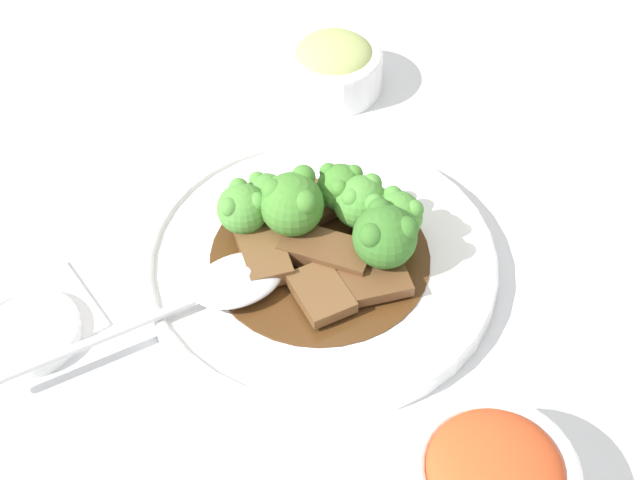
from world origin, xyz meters
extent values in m
plane|color=silver|center=(0.00, 0.00, 0.00)|extent=(4.00, 4.00, 0.00)
cylinder|color=white|center=(0.00, 0.00, 0.01)|extent=(0.27, 0.27, 0.01)
torus|color=white|center=(0.00, 0.00, 0.01)|extent=(0.27, 0.27, 0.01)
cylinder|color=#4C2D14|center=(0.00, 0.00, 0.01)|extent=(0.17, 0.17, 0.00)
cube|color=brown|center=(0.00, 0.05, 0.02)|extent=(0.07, 0.06, 0.01)
cube|color=brown|center=(0.03, 0.03, 0.02)|extent=(0.05, 0.06, 0.01)
cube|color=brown|center=(0.03, -0.03, 0.03)|extent=(0.06, 0.07, 0.01)
cube|color=brown|center=(0.00, 0.01, 0.03)|extent=(0.06, 0.08, 0.01)
cube|color=brown|center=(-0.03, -0.04, 0.02)|extent=(0.04, 0.05, 0.01)
cylinder|color=#7FA84C|center=(0.03, -0.06, 0.02)|extent=(0.01, 0.01, 0.01)
sphere|color=#4C8E38|center=(0.03, -0.06, 0.04)|extent=(0.04, 0.04, 0.04)
sphere|color=#4C8E38|center=(0.04, -0.06, 0.05)|extent=(0.02, 0.02, 0.02)
sphere|color=#4C8E38|center=(0.02, -0.05, 0.05)|extent=(0.02, 0.02, 0.02)
sphere|color=#4C8E38|center=(0.02, -0.07, 0.05)|extent=(0.02, 0.02, 0.02)
cylinder|color=#7FA84C|center=(-0.04, -0.02, 0.03)|extent=(0.01, 0.01, 0.01)
sphere|color=#427F2D|center=(-0.04, -0.02, 0.05)|extent=(0.04, 0.04, 0.04)
sphere|color=#427F2D|center=(-0.03, -0.01, 0.06)|extent=(0.01, 0.01, 0.01)
sphere|color=#427F2D|center=(-0.05, -0.02, 0.06)|extent=(0.01, 0.01, 0.01)
sphere|color=#427F2D|center=(-0.04, -0.03, 0.06)|extent=(0.01, 0.01, 0.01)
cylinder|color=#8EB756|center=(-0.04, 0.00, 0.02)|extent=(0.01, 0.01, 0.01)
sphere|color=#4C8E38|center=(-0.04, 0.00, 0.04)|extent=(0.04, 0.04, 0.04)
sphere|color=#4C8E38|center=(-0.04, 0.02, 0.06)|extent=(0.02, 0.02, 0.02)
sphere|color=#4C8E38|center=(-0.06, 0.00, 0.06)|extent=(0.02, 0.02, 0.02)
sphere|color=#4C8E38|center=(-0.03, 0.00, 0.06)|extent=(0.02, 0.02, 0.02)
cylinder|color=#8EB756|center=(-0.03, 0.04, 0.02)|extent=(0.02, 0.02, 0.01)
sphere|color=#387028|center=(-0.03, 0.04, 0.05)|extent=(0.05, 0.05, 0.05)
sphere|color=#387028|center=(-0.04, 0.05, 0.06)|extent=(0.02, 0.02, 0.02)
sphere|color=#387028|center=(-0.04, 0.03, 0.06)|extent=(0.02, 0.02, 0.02)
sphere|color=#387028|center=(-0.01, 0.04, 0.06)|extent=(0.02, 0.02, 0.02)
cylinder|color=#7FA84C|center=(0.00, -0.06, 0.02)|extent=(0.01, 0.01, 0.01)
sphere|color=#4C8E38|center=(0.00, -0.06, 0.04)|extent=(0.03, 0.03, 0.03)
sphere|color=#4C8E38|center=(-0.01, -0.06, 0.05)|extent=(0.01, 0.01, 0.01)
sphere|color=#4C8E38|center=(0.00, -0.07, 0.05)|extent=(0.01, 0.01, 0.01)
sphere|color=#4C8E38|center=(0.01, -0.05, 0.05)|extent=(0.01, 0.01, 0.01)
cylinder|color=#8EB756|center=(0.00, -0.03, 0.03)|extent=(0.02, 0.02, 0.01)
sphere|color=#427F2D|center=(0.00, -0.03, 0.05)|extent=(0.05, 0.05, 0.05)
sphere|color=#427F2D|center=(-0.02, -0.04, 0.06)|extent=(0.02, 0.02, 0.02)
sphere|color=#427F2D|center=(0.01, -0.04, 0.06)|extent=(0.02, 0.02, 0.02)
sphere|color=#427F2D|center=(0.00, -0.02, 0.06)|extent=(0.02, 0.02, 0.02)
cylinder|color=#8EB756|center=(-0.05, 0.03, 0.02)|extent=(0.01, 0.01, 0.01)
sphere|color=#4C8E38|center=(-0.05, 0.03, 0.04)|extent=(0.04, 0.04, 0.04)
sphere|color=#4C8E38|center=(-0.06, 0.02, 0.05)|extent=(0.01, 0.01, 0.01)
sphere|color=#4C8E38|center=(-0.04, 0.03, 0.05)|extent=(0.01, 0.01, 0.01)
sphere|color=#4C8E38|center=(-0.06, 0.04, 0.05)|extent=(0.01, 0.01, 0.01)
ellipsoid|color=silver|center=(0.07, -0.02, 0.03)|extent=(0.08, 0.07, 0.01)
cylinder|color=silver|center=(0.17, -0.05, 0.02)|extent=(0.14, 0.05, 0.01)
torus|color=white|center=(0.06, 0.21, 0.04)|extent=(0.11, 0.11, 0.01)
ellipsoid|color=#D14C23|center=(0.06, 0.21, 0.05)|extent=(0.08, 0.08, 0.03)
cylinder|color=white|center=(-0.17, -0.15, 0.00)|extent=(0.05, 0.05, 0.01)
cylinder|color=white|center=(-0.17, -0.15, 0.02)|extent=(0.09, 0.09, 0.04)
torus|color=white|center=(-0.17, -0.15, 0.04)|extent=(0.09, 0.09, 0.01)
ellipsoid|color=#A3B266|center=(-0.17, -0.15, 0.04)|extent=(0.07, 0.07, 0.03)
cylinder|color=white|center=(0.20, -0.10, 0.01)|extent=(0.08, 0.08, 0.01)
torus|color=white|center=(0.20, -0.10, 0.01)|extent=(0.08, 0.08, 0.01)
cube|color=white|center=(0.21, -0.12, 0.00)|extent=(0.14, 0.09, 0.01)
camera|label=1|loc=(0.31, 0.32, 0.53)|focal=50.00mm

